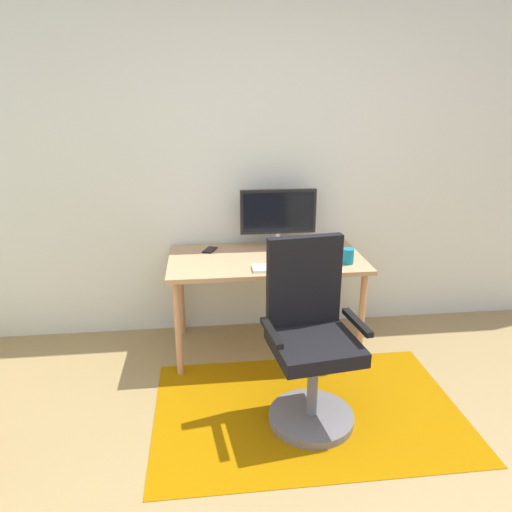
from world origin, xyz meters
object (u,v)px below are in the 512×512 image
(keyboard, at_px, (285,267))
(computer_mouse, at_px, (332,264))
(desk, at_px, (266,267))
(cell_phone, at_px, (210,250))
(coffee_cup, at_px, (348,256))
(monitor, at_px, (278,214))
(office_chair, at_px, (310,347))

(keyboard, distance_m, computer_mouse, 0.32)
(desk, xyz_separation_m, cell_phone, (-0.39, 0.20, 0.07))
(cell_phone, bearing_deg, desk, -3.44)
(desk, bearing_deg, coffee_cup, -19.21)
(computer_mouse, distance_m, cell_phone, 0.90)
(desk, height_order, monitor, monitor)
(computer_mouse, relative_size, cell_phone, 0.74)
(monitor, bearing_deg, coffee_cup, -43.84)
(coffee_cup, bearing_deg, desk, 160.79)
(monitor, relative_size, computer_mouse, 5.32)
(coffee_cup, height_order, cell_phone, coffee_cup)
(computer_mouse, bearing_deg, keyboard, -177.31)
(desk, distance_m, coffee_cup, 0.57)
(office_chair, bearing_deg, monitor, 83.71)
(desk, xyz_separation_m, keyboard, (0.09, -0.24, 0.08))
(computer_mouse, distance_m, coffee_cup, 0.13)
(coffee_cup, bearing_deg, computer_mouse, -162.44)
(desk, bearing_deg, monitor, 61.34)
(monitor, bearing_deg, keyboard, -93.44)
(office_chair, bearing_deg, computer_mouse, 57.96)
(keyboard, xyz_separation_m, coffee_cup, (0.44, 0.05, 0.04))
(desk, distance_m, computer_mouse, 0.47)
(monitor, xyz_separation_m, computer_mouse, (0.29, -0.43, -0.24))
(coffee_cup, bearing_deg, monitor, 136.16)
(cell_phone, xyz_separation_m, office_chair, (0.52, -1.02, -0.25))
(desk, relative_size, monitor, 2.44)
(monitor, xyz_separation_m, office_chair, (0.02, -1.03, -0.51))
(cell_phone, relative_size, office_chair, 0.13)
(monitor, height_order, computer_mouse, monitor)
(monitor, xyz_separation_m, coffee_cup, (0.41, -0.40, -0.20))
(desk, bearing_deg, office_chair, -80.44)
(monitor, relative_size, coffee_cup, 5.36)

